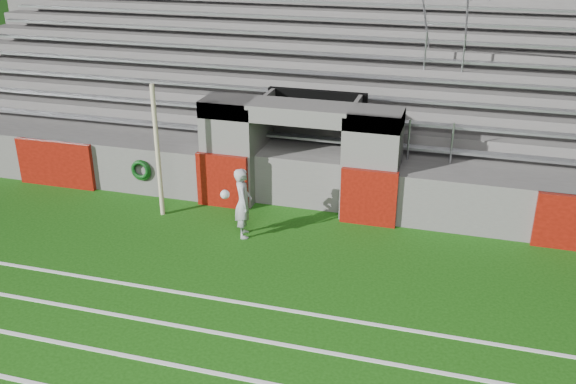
% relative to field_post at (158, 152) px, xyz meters
% --- Properties ---
extents(ground, '(90.00, 90.00, 0.00)m').
position_rel_field_post_xyz_m(ground, '(3.04, -2.11, -1.60)').
color(ground, '#14450B').
rests_on(ground, ground).
extents(field_post, '(0.11, 0.11, 3.20)m').
position_rel_field_post_xyz_m(field_post, '(0.00, 0.00, 0.00)').
color(field_post, beige).
rests_on(field_post, ground).
extents(stadium_structure, '(26.00, 8.48, 5.42)m').
position_rel_field_post_xyz_m(stadium_structure, '(3.04, 5.86, -0.11)').
color(stadium_structure, '#555351').
rests_on(stadium_structure, ground).
extents(goalkeeper_with_ball, '(0.76, 0.69, 1.61)m').
position_rel_field_post_xyz_m(goalkeeper_with_ball, '(2.26, -0.51, -0.79)').
color(goalkeeper_with_ball, '#9DA0A6').
rests_on(goalkeeper_with_ball, ground).
extents(hose_coil, '(0.56, 0.15, 0.56)m').
position_rel_field_post_xyz_m(hose_coil, '(-0.96, 0.82, -0.87)').
color(hose_coil, '#0B3A0D').
rests_on(hose_coil, ground).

